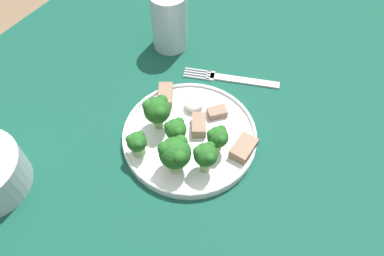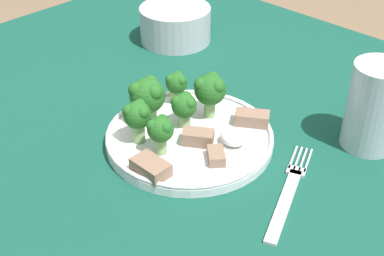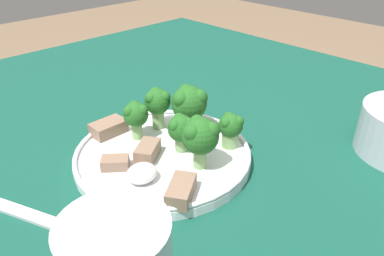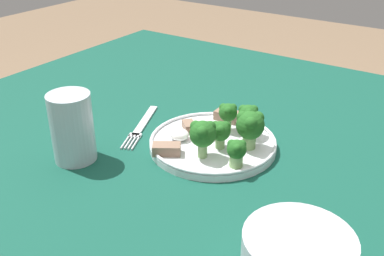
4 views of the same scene
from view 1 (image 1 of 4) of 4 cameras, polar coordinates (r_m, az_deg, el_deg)
table at (r=0.74m, az=3.49°, el=-5.24°), size 1.19×1.05×0.75m
dinner_plate at (r=0.64m, az=-0.36°, el=-1.22°), size 0.23×0.23×0.02m
fork at (r=0.74m, az=6.07°, el=7.45°), size 0.09×0.18×0.00m
drinking_glass at (r=0.78m, az=-3.43°, el=15.64°), size 0.07×0.07×0.12m
broccoli_floret_near_rim_left at (r=0.57m, az=-2.59°, el=-3.85°), size 0.05×0.05×0.07m
broccoli_floret_center_left at (r=0.60m, az=3.95°, el=-1.45°), size 0.04×0.03×0.05m
broccoli_floret_back_left at (r=0.62m, az=-5.34°, el=2.76°), size 0.05×0.05×0.07m
broccoli_floret_front_left at (r=0.61m, az=-2.50°, el=-0.26°), size 0.04×0.04×0.05m
broccoli_floret_center_back at (r=0.57m, az=2.09°, el=-4.20°), size 0.04×0.04×0.06m
broccoli_floret_mid_cluster at (r=0.60m, az=-8.38°, el=-2.27°), size 0.03×0.03×0.05m
meat_slice_front_slice at (r=0.66m, az=3.84°, el=2.42°), size 0.04×0.04×0.01m
meat_slice_middle_slice at (r=0.68m, az=-4.05°, el=5.03°), size 0.05×0.05×0.02m
meat_slice_rear_slice at (r=0.62m, az=7.88°, el=-3.05°), size 0.05×0.03×0.02m
meat_slice_edge_slice at (r=0.64m, az=1.06°, el=0.47°), size 0.05×0.04×0.02m
sauce_dollop at (r=0.67m, az=0.33°, el=3.76°), size 0.04×0.03×0.02m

